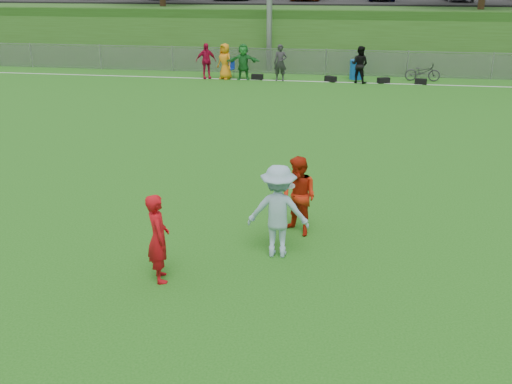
% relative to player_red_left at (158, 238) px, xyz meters
% --- Properties ---
extents(ground, '(120.00, 120.00, 0.00)m').
position_rel_player_red_left_xyz_m(ground, '(1.69, 1.24, -0.76)').
color(ground, '#1C6014').
rests_on(ground, ground).
extents(sideline_far, '(60.00, 0.10, 0.01)m').
position_rel_player_red_left_xyz_m(sideline_far, '(1.69, 19.24, -0.76)').
color(sideline_far, white).
rests_on(sideline_far, ground).
extents(fence, '(58.00, 0.06, 1.30)m').
position_rel_player_red_left_xyz_m(fence, '(1.69, 21.24, -0.11)').
color(fence, gray).
rests_on(fence, ground).
extents(berm, '(120.00, 18.00, 3.00)m').
position_rel_player_red_left_xyz_m(berm, '(1.69, 32.24, 0.74)').
color(berm, '#254A14').
rests_on(berm, ground).
extents(parking_lot, '(120.00, 12.00, 0.10)m').
position_rel_player_red_left_xyz_m(parking_lot, '(1.69, 34.24, 2.29)').
color(parking_lot, black).
rests_on(parking_lot, berm).
extents(spectator_row, '(8.38, 0.90, 1.69)m').
position_rel_player_red_left_xyz_m(spectator_row, '(-1.25, 19.24, 0.09)').
color(spectator_row, '#B10C35').
rests_on(spectator_row, ground).
extents(gear_bags, '(8.26, 0.55, 0.26)m').
position_rel_player_red_left_xyz_m(gear_bags, '(2.81, 19.34, -0.63)').
color(gear_bags, black).
rests_on(gear_bags, ground).
extents(player_red_left, '(0.57, 0.66, 1.52)m').
position_rel_player_red_left_xyz_m(player_red_left, '(0.00, 0.00, 0.00)').
color(player_red_left, '#B90C14').
rests_on(player_red_left, ground).
extents(player_red_center, '(0.96, 0.92, 1.56)m').
position_rel_player_red_left_xyz_m(player_red_center, '(2.10, 2.18, 0.02)').
color(player_red_center, red).
rests_on(player_red_center, ground).
extents(player_blue, '(1.12, 0.67, 1.71)m').
position_rel_player_red_left_xyz_m(player_blue, '(1.82, 1.21, 0.09)').
color(player_blue, '#90B5C8').
rests_on(player_blue, ground).
extents(frisbee, '(0.27, 0.27, 0.02)m').
position_rel_player_red_left_xyz_m(frisbee, '(1.96, 1.30, 0.55)').
color(frisbee, white).
rests_on(frisbee, ground).
extents(recycling_bin, '(0.71, 0.71, 0.92)m').
position_rel_player_red_left_xyz_m(recycling_bin, '(3.21, 20.24, -0.30)').
color(recycling_bin, '#0F52AB').
rests_on(recycling_bin, ground).
extents(camp_chair, '(0.63, 0.63, 0.94)m').
position_rel_player_red_left_xyz_m(camp_chair, '(-3.01, 19.64, -0.48)').
color(camp_chair, '#1139B8').
rests_on(camp_chair, ground).
extents(bicycle, '(1.65, 0.63, 0.86)m').
position_rel_player_red_left_xyz_m(bicycle, '(6.34, 20.24, -0.33)').
color(bicycle, '#292A2C').
rests_on(bicycle, ground).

